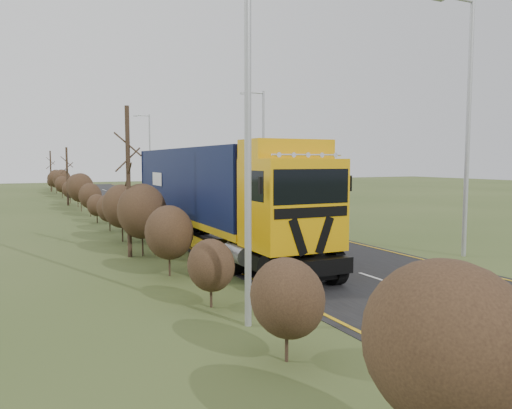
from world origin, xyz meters
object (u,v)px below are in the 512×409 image
at_px(lorry, 215,191).
at_px(streetlight_near, 466,115).
at_px(speed_sign, 304,197).
at_px(car_red_hatchback, 283,206).
at_px(car_blue_sedan, 229,196).

height_order(lorry, streetlight_near, streetlight_near).
xyz_separation_m(lorry, speed_sign, (8.40, 6.43, -0.94)).
distance_m(lorry, car_red_hatchback, 13.73).
bearing_deg(lorry, car_red_hatchback, 49.00).
distance_m(car_red_hatchback, speed_sign, 3.95).
relative_size(lorry, streetlight_near, 1.59).
xyz_separation_m(car_blue_sedan, streetlight_near, (-0.94, -26.77, 4.97)).
distance_m(lorry, car_blue_sedan, 23.09).
relative_size(lorry, car_blue_sedan, 3.76).
bearing_deg(car_red_hatchback, streetlight_near, 65.20).
relative_size(car_red_hatchback, speed_sign, 1.77).
bearing_deg(car_red_hatchback, speed_sign, 58.34).
bearing_deg(lorry, speed_sign, 37.74).
bearing_deg(car_red_hatchback, lorry, 25.78).
bearing_deg(streetlight_near, lorry, 145.70).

